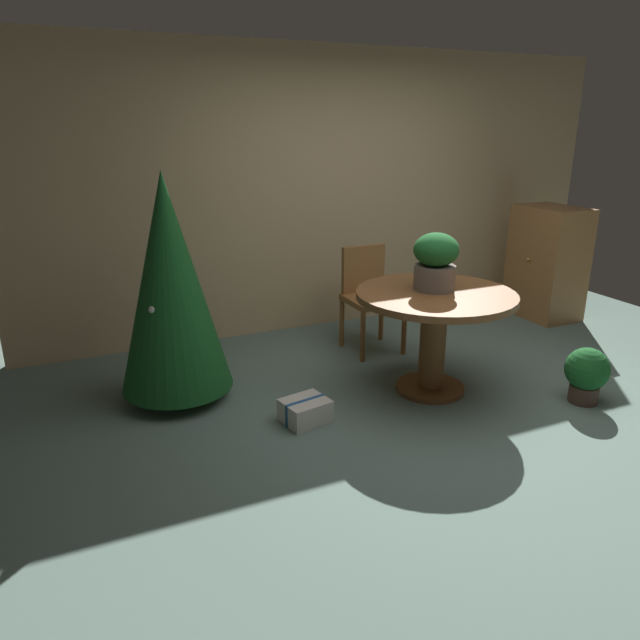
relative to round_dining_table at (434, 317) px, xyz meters
name	(u,v)px	position (x,y,z in m)	size (l,w,h in m)	color
ground_plane	(466,412)	(0.03, -0.40, -0.58)	(6.60, 6.60, 0.00)	slate
back_wall_panel	(333,192)	(0.03, 1.80, 0.72)	(6.00, 0.10, 2.60)	tan
round_dining_table	(434,317)	(0.00, 0.00, 0.00)	(1.15, 1.15, 0.77)	brown
flower_vase	(436,260)	(0.03, 0.07, 0.41)	(0.33, 0.33, 0.42)	#665B51
wooden_chair_far	(369,292)	(0.00, 0.98, -0.06)	(0.45, 0.44, 0.91)	brown
holiday_tree	(170,284)	(-1.76, 0.66, 0.28)	(0.80, 0.80, 1.64)	brown
gift_box_cream	(305,411)	(-1.05, -0.06, -0.51)	(0.34, 0.31, 0.16)	silver
wooden_cabinet	(547,263)	(2.11, 1.05, -0.01)	(0.52, 0.69, 1.14)	#9E6B3D
potted_plant	(587,373)	(0.90, -0.62, -0.36)	(0.31, 0.31, 0.41)	#4C382D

